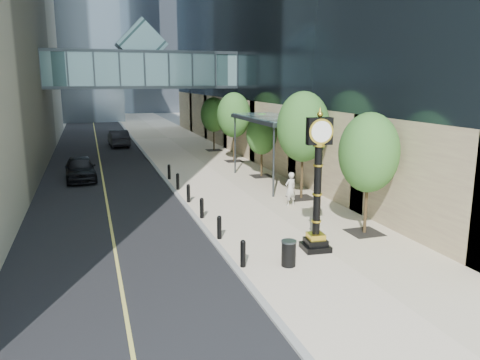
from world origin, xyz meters
The scene contains 13 objects.
ground centered at (0.00, 0.00, 0.00)m, with size 320.00×320.00×0.00m, color gray.
road centered at (-7.00, 40.00, 0.01)m, with size 8.00×180.00×0.02m, color black.
sidewalk centered at (1.00, 40.00, 0.03)m, with size 8.00×180.00×0.06m, color beige.
curb centered at (-3.00, 40.00, 0.04)m, with size 0.25×180.00×0.07m, color gray.
skywalk centered at (-3.00, 28.00, 7.71)m, with size 17.00×4.20×5.80m.
entrance_canopy centered at (3.48, 14.00, 4.19)m, with size 3.00×8.00×4.38m.
bollard_row centered at (-2.70, 9.00, 0.51)m, with size 0.20×16.20×0.90m.
street_trees centered at (3.60, 15.31, 3.72)m, with size 2.93×28.51×6.02m.
street_clock centered at (0.57, 1.75, 2.42)m, with size 1.11×1.11×5.45m.
trash_bin centered at (-1.11, 0.57, 0.51)m, with size 0.52×0.52×0.90m, color black.
pedestrian centered at (2.34, 8.21, 0.97)m, with size 0.66×0.43×1.82m, color beige.
car_near centered at (-8.41, 18.74, 0.83)m, with size 1.92×4.77×1.63m, color black.
car_far centered at (-4.88, 35.09, 0.85)m, with size 1.76×5.03×1.66m, color black.
Camera 1 is at (-7.66, -14.04, 6.66)m, focal length 35.00 mm.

